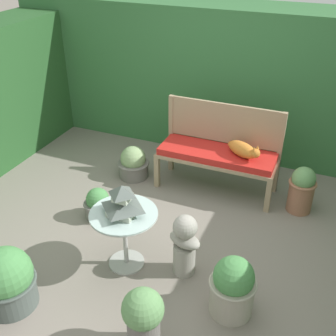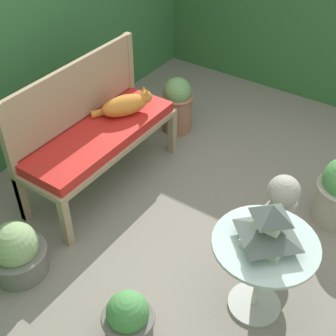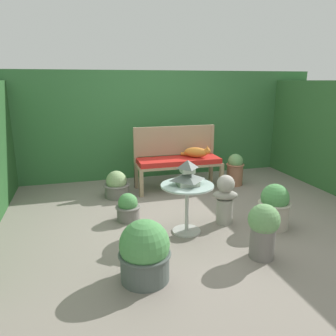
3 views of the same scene
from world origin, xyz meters
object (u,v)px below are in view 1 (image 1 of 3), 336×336
garden_bust (185,243)px  potted_plant_hedge_corner (302,189)px  potted_plant_table_far (233,287)px  garden_bench (217,157)px  patio_table (124,225)px  cat (243,150)px  potted_plant_patio_mid (98,204)px  pagoda_birdhouse (123,202)px  potted_plant_bench_right (133,163)px  potted_plant_path_edge (7,280)px  potted_plant_table_near (143,318)px

garden_bust → potted_plant_hedge_corner: garden_bust is taller
potted_plant_hedge_corner → potted_plant_table_far: potted_plant_table_far is taller
garden_bench → patio_table: size_ratio=2.26×
cat → potted_plant_patio_mid: size_ratio=1.19×
garden_bench → pagoda_birdhouse: (-0.40, -1.62, 0.28)m
garden_bench → garden_bust: size_ratio=2.23×
potted_plant_patio_mid → patio_table: bearing=-40.6°
potted_plant_bench_right → potted_plant_patio_mid: bearing=-87.8°
potted_plant_path_edge → pagoda_birdhouse: bearing=50.4°
pagoda_birdhouse → potted_plant_path_edge: bearing=-129.6°
garden_bench → potted_plant_hedge_corner: (1.03, -0.06, -0.17)m
cat → potted_plant_table_near: cat is taller
garden_bust → potted_plant_table_far: size_ratio=1.14×
patio_table → potted_plant_patio_mid: 0.89m
potted_plant_table_far → potted_plant_table_near: bearing=-131.0°
garden_bust → patio_table: bearing=-151.7°
pagoda_birdhouse → potted_plant_hedge_corner: bearing=47.5°
patio_table → potted_plant_patio_mid: bearing=139.4°
garden_bench → potted_plant_table_far: (0.69, -1.78, -0.18)m
garden_bench → cat: cat is taller
garden_bench → potted_plant_path_edge: size_ratio=2.45×
garden_bench → garden_bust: bearing=-84.0°
potted_plant_hedge_corner → potted_plant_patio_mid: potted_plant_hedge_corner is taller
potted_plant_table_near → potted_plant_hedge_corner: bearing=69.7°
patio_table → potted_plant_hedge_corner: (1.43, 1.56, -0.19)m
patio_table → potted_plant_bench_right: bearing=114.3°
cat → potted_plant_patio_mid: (-1.35, -1.06, -0.45)m
potted_plant_table_near → garden_bench: bearing=93.9°
garden_bust → potted_plant_path_edge: 1.57m
potted_plant_table_far → potted_plant_hedge_corner: bearing=79.1°
cat → potted_plant_hedge_corner: bearing=25.3°
garden_bench → potted_plant_table_near: 2.40m
potted_plant_path_edge → potted_plant_table_far: bearing=20.5°
garden_bust → potted_plant_patio_mid: garden_bust is taller
garden_bench → patio_table: bearing=-103.9°
patio_table → potted_plant_path_edge: patio_table is taller
potted_plant_table_near → potted_plant_table_far: 0.81m
potted_plant_bench_right → potted_plant_table_far: size_ratio=0.75×
garden_bust → potted_plant_hedge_corner: 1.68m
garden_bench → potted_plant_bench_right: garden_bench is taller
potted_plant_hedge_corner → potted_plant_bench_right: size_ratio=1.31×
garden_bust → potted_plant_table_near: size_ratio=1.10×
cat → potted_plant_path_edge: size_ratio=0.75×
garden_bench → potted_plant_hedge_corner: size_ratio=2.57×
potted_plant_bench_right → garden_bust: bearing=-48.0°
potted_plant_hedge_corner → potted_plant_patio_mid: 2.30m
garden_bench → potted_plant_bench_right: size_ratio=3.37×
potted_plant_table_near → potted_plant_path_edge: potted_plant_table_near is taller
potted_plant_hedge_corner → potted_plant_path_edge: size_ratio=0.95×
pagoda_birdhouse → patio_table: bearing=63.4°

